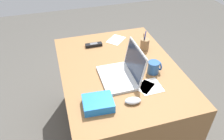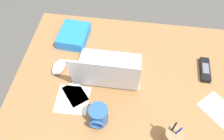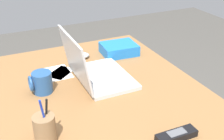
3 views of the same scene
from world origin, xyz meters
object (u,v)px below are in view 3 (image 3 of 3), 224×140
at_px(pen_holder, 45,129).
at_px(snack_bag, 119,49).
at_px(laptop, 95,71).
at_px(computer_mouse, 80,56).
at_px(cordless_phone, 176,135).
at_px(coffee_mug_white, 41,82).

distance_m(pen_holder, snack_bag, 0.74).
bearing_deg(snack_bag, laptop, 134.14).
xyz_separation_m(computer_mouse, cordless_phone, (-0.72, -0.08, -0.00)).
distance_m(coffee_mug_white, snack_bag, 0.51).
relative_size(computer_mouse, snack_bag, 0.56).
xyz_separation_m(cordless_phone, snack_bag, (0.69, -0.13, 0.02)).
bearing_deg(snack_bag, pen_holder, 135.15).
height_order(cordless_phone, snack_bag, snack_bag).
relative_size(coffee_mug_white, pen_holder, 0.57).
relative_size(cordless_phone, pen_holder, 0.86).
xyz_separation_m(pen_holder, snack_bag, (0.52, -0.52, -0.02)).
xyz_separation_m(laptop, computer_mouse, (0.25, -0.01, -0.03)).
xyz_separation_m(coffee_mug_white, snack_bag, (0.22, -0.46, -0.02)).
bearing_deg(coffee_mug_white, laptop, -90.96).
height_order(laptop, snack_bag, laptop).
relative_size(laptop, coffee_mug_white, 3.35).
xyz_separation_m(laptop, cordless_phone, (-0.47, -0.10, -0.04)).
relative_size(laptop, snack_bag, 1.74).
xyz_separation_m(laptop, snack_bag, (0.22, -0.23, -0.02)).
distance_m(laptop, computer_mouse, 0.25).
height_order(laptop, pen_holder, laptop).
relative_size(cordless_phone, snack_bag, 0.79).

